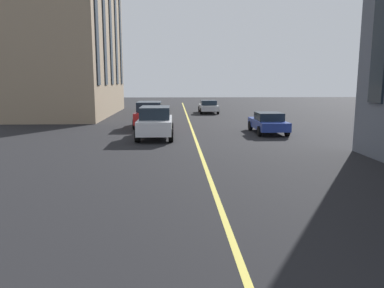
{
  "coord_description": "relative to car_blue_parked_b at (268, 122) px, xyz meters",
  "views": [
    {
      "loc": [
        0.73,
        1.21,
        3.38
      ],
      "look_at": [
        9.98,
        0.79,
        1.83
      ],
      "focal_mm": 35.16,
      "sensor_mm": 36.0,
      "label": 1
    }
  ],
  "objects": [
    {
      "name": "lane_centre_line",
      "position": [
        -4.94,
        4.9,
        -0.7
      ],
      "size": [
        80.0,
        0.16,
        0.01
      ],
      "color": "#D8C64C",
      "rests_on": "ground_plane"
    },
    {
      "name": "car_blue_parked_b",
      "position": [
        0.0,
        0.0,
        0.0
      ],
      "size": [
        4.4,
        1.95,
        1.37
      ],
      "color": "navy",
      "rests_on": "ground_plane"
    },
    {
      "name": "car_silver_oncoming",
      "position": [
        15.81,
        2.52,
        0.0
      ],
      "size": [
        4.4,
        1.95,
        1.37
      ],
      "color": "#B7BABF",
      "rests_on": "ground_plane"
    },
    {
      "name": "car_white_near",
      "position": [
        -1.78,
        7.27,
        0.27
      ],
      "size": [
        4.7,
        2.14,
        1.88
      ],
      "color": "silver",
      "rests_on": "ground_plane"
    },
    {
      "name": "car_red_trailing",
      "position": [
        3.71,
        7.98,
        0.27
      ],
      "size": [
        4.7,
        2.14,
        1.88
      ],
      "color": "#B21E1E",
      "rests_on": "ground_plane"
    },
    {
      "name": "building_left_near",
      "position": [
        14.4,
        16.42,
        10.18
      ],
      "size": [
        17.2,
        8.16,
        21.76
      ],
      "color": "gray",
      "rests_on": "ground_plane"
    }
  ]
}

